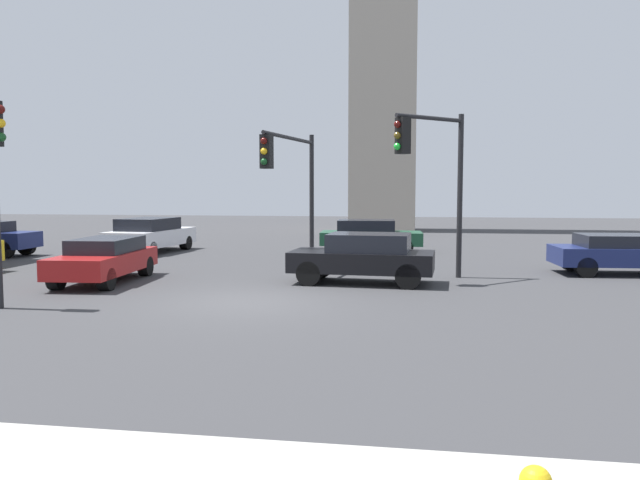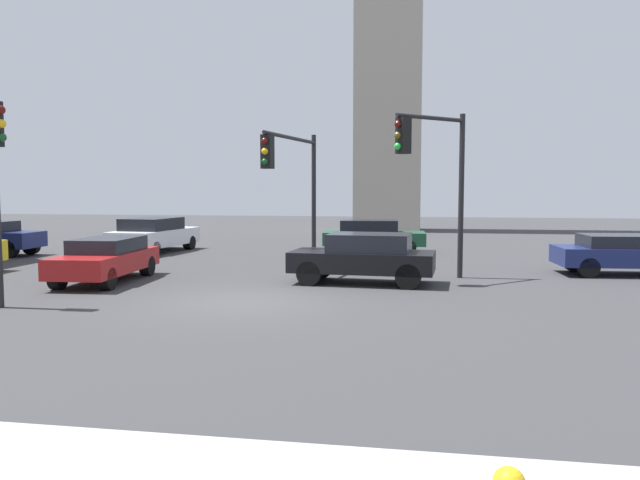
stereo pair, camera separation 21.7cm
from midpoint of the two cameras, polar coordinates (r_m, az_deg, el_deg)
name	(u,v)px [view 2 (the right image)]	position (r m, az deg, el deg)	size (l,w,h in m)	color
ground_plane	(246,302)	(14.86, -6.39, -5.66)	(93.47, 93.47, 0.00)	#38383A
traffic_light_1	(292,169)	(20.27, -2.31, 6.54)	(0.92, 4.43, 4.60)	black
traffic_light_2	(433,161)	(18.18, 10.66, 7.17)	(2.00, 1.91, 4.89)	black
car_0	(154,234)	(27.08, -14.80, 0.51)	(2.39, 4.69, 1.46)	silver
car_1	(364,257)	(17.54, 4.47, -1.57)	(4.11, 2.03, 1.42)	black
car_4	(631,253)	(21.55, 26.94, -1.09)	(4.66, 2.16, 1.26)	navy
car_5	(106,258)	(18.83, -18.78, -1.60)	(1.95, 4.23, 1.26)	maroon
car_6	(373,235)	(26.64, 5.12, 0.46)	(4.41, 2.15, 1.36)	#19472D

